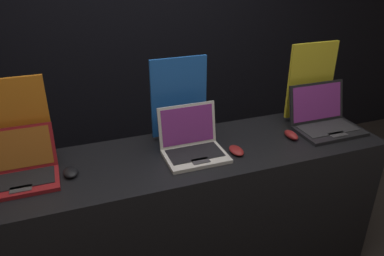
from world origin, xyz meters
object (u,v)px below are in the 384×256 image
(laptop_front, at_px, (20,169))
(mouse_middle, at_px, (236,150))
(promo_stand_middle, at_px, (179,100))
(mouse_front, at_px, (71,172))
(mouse_back, at_px, (291,135))
(laptop_middle, at_px, (192,144))
(laptop_back, at_px, (324,119))
(promo_stand_front, at_px, (15,125))
(promo_stand_back, at_px, (310,83))

(laptop_front, height_order, mouse_middle, laptop_front)
(promo_stand_middle, bearing_deg, mouse_front, -161.24)
(mouse_back, bearing_deg, laptop_middle, 177.57)
(mouse_back, bearing_deg, laptop_back, 9.15)
(mouse_front, bearing_deg, laptop_back, 0.36)
(promo_stand_front, height_order, mouse_back, promo_stand_front)
(mouse_front, relative_size, promo_stand_middle, 0.22)
(promo_stand_middle, relative_size, mouse_back, 4.10)
(promo_stand_front, distance_m, mouse_middle, 1.17)
(laptop_front, bearing_deg, mouse_front, -10.39)
(laptop_front, bearing_deg, mouse_back, -2.86)
(mouse_middle, bearing_deg, laptop_back, 8.11)
(laptop_front, bearing_deg, mouse_middle, -6.45)
(laptop_back, bearing_deg, mouse_middle, -171.89)
(laptop_front, xyz_separation_m, mouse_middle, (1.11, -0.13, -0.04))
(laptop_front, distance_m, mouse_back, 1.50)
(promo_stand_front, bearing_deg, promo_stand_middle, 0.79)
(mouse_front, xyz_separation_m, laptop_back, (1.53, 0.01, 0.05))
(promo_stand_front, xyz_separation_m, promo_stand_back, (1.76, -0.02, 0.02))
(promo_stand_front, relative_size, laptop_middle, 1.41)
(promo_stand_middle, bearing_deg, laptop_front, -168.50)
(mouse_middle, xyz_separation_m, promo_stand_back, (0.65, 0.28, 0.23))
(promo_stand_front, relative_size, laptop_back, 1.19)
(mouse_middle, distance_m, promo_stand_middle, 0.44)
(laptop_front, bearing_deg, promo_stand_back, 4.85)
(mouse_middle, distance_m, mouse_back, 0.39)
(promo_stand_middle, bearing_deg, promo_stand_back, -1.86)
(mouse_middle, height_order, laptop_back, laptop_back)
(promo_stand_back, bearing_deg, promo_stand_front, 179.46)
(promo_stand_middle, bearing_deg, laptop_middle, -90.00)
(mouse_front, xyz_separation_m, promo_stand_front, (-0.23, 0.21, 0.21))
(laptop_back, bearing_deg, promo_stand_middle, 166.62)
(laptop_middle, relative_size, mouse_middle, 2.79)
(mouse_front, height_order, mouse_middle, mouse_front)
(mouse_front, relative_size, mouse_back, 0.90)
(laptop_front, distance_m, promo_stand_front, 0.24)
(mouse_front, bearing_deg, laptop_front, 169.61)
(promo_stand_front, xyz_separation_m, mouse_middle, (1.11, -0.29, -0.21))
(laptop_middle, xyz_separation_m, mouse_back, (0.62, -0.03, -0.04))
(laptop_front, height_order, promo_stand_middle, promo_stand_middle)
(promo_stand_front, height_order, promo_stand_middle, promo_stand_middle)
(mouse_middle, relative_size, promo_stand_back, 0.24)
(mouse_front, distance_m, laptop_middle, 0.65)
(laptop_back, distance_m, mouse_back, 0.27)
(mouse_middle, relative_size, promo_stand_middle, 0.24)
(laptop_front, xyz_separation_m, mouse_back, (1.50, -0.07, -0.04))
(mouse_back, xyz_separation_m, promo_stand_back, (0.26, 0.22, 0.22))
(laptop_back, relative_size, promo_stand_back, 0.78)
(laptop_middle, relative_size, promo_stand_middle, 0.68)
(laptop_front, bearing_deg, laptop_middle, -3.16)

